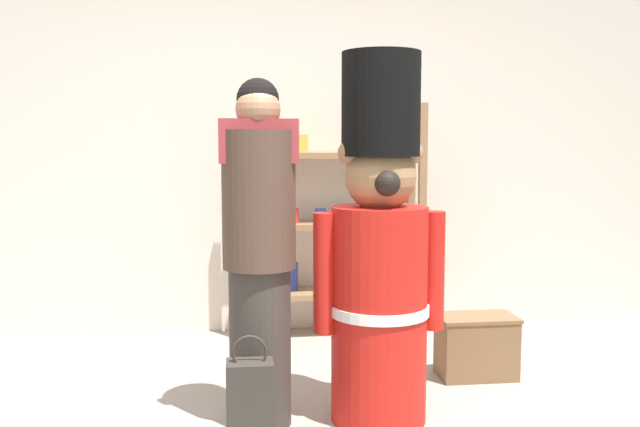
{
  "coord_description": "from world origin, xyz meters",
  "views": [
    {
      "loc": [
        -0.26,
        -2.6,
        1.32
      ],
      "look_at": [
        0.12,
        0.49,
        1.0
      ],
      "focal_mm": 37.85,
      "sensor_mm": 36.0,
      "label": 1
    }
  ],
  "objects": [
    {
      "name": "person_shopper",
      "position": [
        -0.16,
        0.5,
        0.84
      ],
      "size": [
        0.36,
        0.34,
        1.62
      ],
      "color": "#38332D",
      "rests_on": "ground_plane"
    },
    {
      "name": "teddy_bear_guard",
      "position": [
        0.4,
        0.48,
        0.79
      ],
      "size": [
        0.63,
        0.47,
        1.74
      ],
      "color": "red",
      "rests_on": "ground_plane"
    },
    {
      "name": "back_wall",
      "position": [
        0.0,
        2.2,
        1.3
      ],
      "size": [
        6.4,
        0.12,
        2.6
      ],
      "primitive_type": "cube",
      "color": "silver",
      "rests_on": "ground_plane"
    },
    {
      "name": "display_crate",
      "position": [
        1.07,
        1.0,
        0.18
      ],
      "size": [
        0.44,
        0.27,
        0.35
      ],
      "color": "brown",
      "rests_on": "ground_plane"
    },
    {
      "name": "merchandise_shelf",
      "position": [
        0.41,
        1.98,
        0.82
      ],
      "size": [
        1.21,
        0.35,
        1.6
      ],
      "color": "#93704C",
      "rests_on": "ground_plane"
    },
    {
      "name": "shopping_bag",
      "position": [
        -0.22,
        0.21,
        0.21
      ],
      "size": [
        0.2,
        0.14,
        0.51
      ],
      "color": "#332D28",
      "rests_on": "ground_plane"
    }
  ]
}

